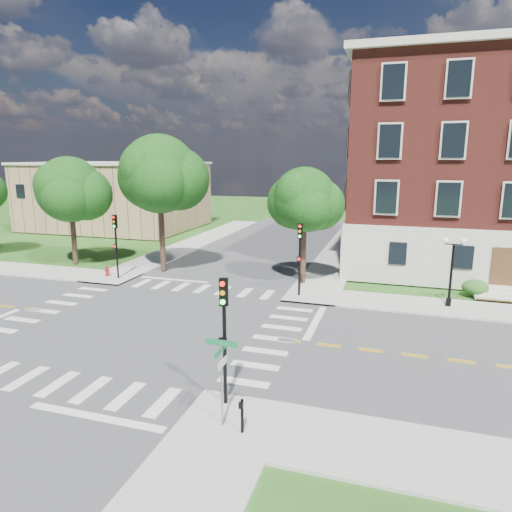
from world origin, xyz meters
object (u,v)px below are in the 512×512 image
(traffic_signal_nw, at_px, (116,238))
(twin_lamp_west, at_px, (452,268))
(traffic_signal_se, at_px, (224,325))
(street_sign_pole, at_px, (222,366))
(push_button_post, at_px, (242,414))
(fire_hydrant, at_px, (107,271))
(traffic_signal_ne, at_px, (300,250))

(traffic_signal_nw, height_order, twin_lamp_west, traffic_signal_nw)
(traffic_signal_se, distance_m, traffic_signal_nw, 20.12)
(street_sign_pole, bearing_deg, push_button_post, -15.89)
(traffic_signal_nw, height_order, push_button_post, traffic_signal_nw)
(traffic_signal_nw, distance_m, push_button_post, 22.23)
(traffic_signal_nw, bearing_deg, fire_hydrant, 162.71)
(traffic_signal_se, relative_size, street_sign_pole, 1.55)
(twin_lamp_west, bearing_deg, street_sign_pole, -118.17)
(traffic_signal_se, xyz_separation_m, twin_lamp_west, (9.01, 14.65, -0.66))
(traffic_signal_se, bearing_deg, twin_lamp_west, 58.41)
(traffic_signal_se, bearing_deg, street_sign_pole, -72.60)
(twin_lamp_west, xyz_separation_m, fire_hydrant, (-24.40, 0.02, -2.06))
(traffic_signal_se, distance_m, traffic_signal_ne, 14.09)
(street_sign_pole, distance_m, push_button_post, 1.71)
(traffic_signal_ne, bearing_deg, push_button_post, -84.76)
(traffic_signal_se, bearing_deg, traffic_signal_ne, 90.94)
(traffic_signal_se, height_order, push_button_post, traffic_signal_se)
(traffic_signal_ne, bearing_deg, traffic_signal_nw, 179.16)
(traffic_signal_se, xyz_separation_m, fire_hydrant, (-15.39, 14.67, -2.72))
(traffic_signal_ne, bearing_deg, fire_hydrant, 177.79)
(fire_hydrant, bearing_deg, traffic_signal_ne, -2.21)
(twin_lamp_west, distance_m, fire_hydrant, 24.49)
(twin_lamp_west, relative_size, push_button_post, 3.53)
(traffic_signal_ne, height_order, traffic_signal_nw, same)
(twin_lamp_west, bearing_deg, fire_hydrant, 179.95)
(push_button_post, relative_size, fire_hydrant, 1.60)
(traffic_signal_se, relative_size, twin_lamp_west, 1.13)
(traffic_signal_nw, bearing_deg, traffic_signal_se, -45.24)
(fire_hydrant, bearing_deg, traffic_signal_nw, -17.29)
(traffic_signal_se, xyz_separation_m, street_sign_pole, (0.43, -1.37, -0.88))
(traffic_signal_se, distance_m, fire_hydrant, 21.44)
(traffic_signal_se, bearing_deg, fire_hydrant, 136.38)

